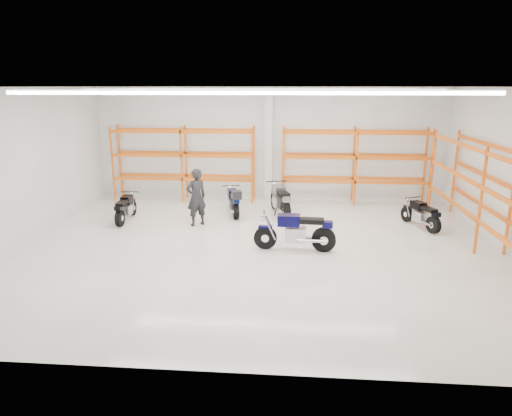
# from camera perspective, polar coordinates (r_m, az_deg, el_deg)

# --- Properties ---
(ground) EXTENTS (14.00, 14.00, 0.00)m
(ground) POSITION_cam_1_polar(r_m,az_deg,el_deg) (13.26, 0.15, -4.93)
(ground) COLOR beige
(ground) RESTS_ON ground
(room_shell) EXTENTS (14.02, 12.02, 4.51)m
(room_shell) POSITION_cam_1_polar(r_m,az_deg,el_deg) (12.55, 0.17, 9.34)
(room_shell) COLOR white
(room_shell) RESTS_ON ground
(motorcycle_main) EXTENTS (2.33, 0.77, 1.14)m
(motorcycle_main) POSITION_cam_1_polar(r_m,az_deg,el_deg) (12.92, 5.32, -3.03)
(motorcycle_main) COLOR black
(motorcycle_main) RESTS_ON ground
(motorcycle_back_a) EXTENTS (0.63, 1.91, 0.94)m
(motorcycle_back_a) POSITION_cam_1_polar(r_m,az_deg,el_deg) (16.28, -16.03, -0.12)
(motorcycle_back_a) COLOR black
(motorcycle_back_a) RESTS_ON ground
(motorcycle_back_b) EXTENTS (0.89, 2.03, 1.06)m
(motorcycle_back_b) POSITION_cam_1_polar(r_m,az_deg,el_deg) (16.40, -2.82, 0.81)
(motorcycle_back_b) COLOR black
(motorcycle_back_b) RESTS_ON ground
(motorcycle_back_c) EXTENTS (0.95, 2.27, 1.14)m
(motorcycle_back_c) POSITION_cam_1_polar(r_m,az_deg,el_deg) (16.38, 3.08, 0.89)
(motorcycle_back_c) COLOR black
(motorcycle_back_c) RESTS_ON ground
(motorcycle_back_d) EXTENTS (0.92, 1.78, 0.93)m
(motorcycle_back_d) POSITION_cam_1_polar(r_m,az_deg,el_deg) (15.85, 20.01, -0.86)
(motorcycle_back_d) COLOR black
(motorcycle_back_d) RESTS_ON ground
(standing_man) EXTENTS (0.84, 0.79, 1.92)m
(standing_man) POSITION_cam_1_polar(r_m,az_deg,el_deg) (15.21, -7.47, 1.34)
(standing_man) COLOR black
(standing_man) RESTS_ON ground
(structural_column) EXTENTS (0.32, 0.32, 4.50)m
(structural_column) POSITION_cam_1_polar(r_m,az_deg,el_deg) (18.42, 1.59, 7.91)
(structural_column) COLOR white
(structural_column) RESTS_ON ground
(pallet_racking_back_left) EXTENTS (5.67, 0.87, 3.00)m
(pallet_racking_back_left) POSITION_cam_1_polar(r_m,az_deg,el_deg) (18.64, -9.04, 6.38)
(pallet_racking_back_left) COLOR orange
(pallet_racking_back_left) RESTS_ON ground
(pallet_racking_back_right) EXTENTS (5.67, 0.87, 3.00)m
(pallet_racking_back_right) POSITION_cam_1_polar(r_m,az_deg,el_deg) (18.28, 12.29, 6.05)
(pallet_racking_back_right) COLOR orange
(pallet_racking_back_right) RESTS_ON ground
(pallet_racking_side) EXTENTS (0.87, 9.07, 3.00)m
(pallet_racking_side) POSITION_cam_1_polar(r_m,az_deg,el_deg) (13.86, 27.96, 1.97)
(pallet_racking_side) COLOR orange
(pallet_racking_side) RESTS_ON ground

